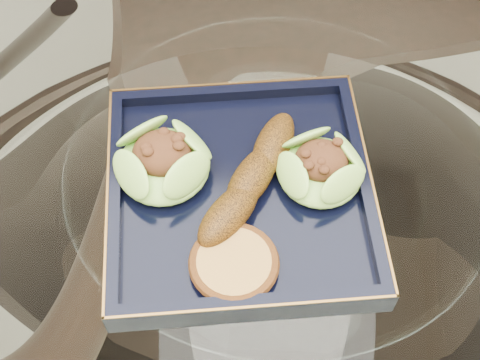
{
  "coord_description": "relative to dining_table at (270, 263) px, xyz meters",
  "views": [
    {
      "loc": [
        -0.02,
        -0.38,
        1.36
      ],
      "look_at": [
        -0.04,
        -0.01,
        0.8
      ],
      "focal_mm": 50.0,
      "sensor_mm": 36.0,
      "label": 1
    }
  ],
  "objects": [
    {
      "name": "lettuce_wrap_right",
      "position": [
        0.04,
        0.01,
        0.2
      ],
      "size": [
        0.1,
        0.1,
        0.03
      ],
      "primitive_type": "ellipsoid",
      "rotation": [
        0.0,
        0.0,
        0.13
      ],
      "color": "#74AC31",
      "rests_on": "navy_plate"
    },
    {
      "name": "navy_plate",
      "position": [
        -0.04,
        -0.01,
        0.17
      ],
      "size": [
        0.3,
        0.3,
        0.02
      ],
      "primitive_type": "cube",
      "rotation": [
        0.0,
        0.0,
        0.13
      ],
      "color": "black",
      "rests_on": "dining_table"
    },
    {
      "name": "lettuce_wrap_left",
      "position": [
        -0.12,
        0.01,
        0.2
      ],
      "size": [
        0.12,
        0.12,
        0.03
      ],
      "primitive_type": "ellipsoid",
      "rotation": [
        0.0,
        0.0,
        0.33
      ],
      "color": "#75AF32",
      "rests_on": "navy_plate"
    },
    {
      "name": "crumb_patty",
      "position": [
        -0.04,
        -0.1,
        0.19
      ],
      "size": [
        0.09,
        0.09,
        0.01
      ],
      "primitive_type": "cylinder",
      "rotation": [
        0.0,
        0.0,
        0.15
      ],
      "color": "#C58C41",
      "rests_on": "navy_plate"
    },
    {
      "name": "roasted_plantain",
      "position": [
        -0.03,
        -0.0,
        0.2
      ],
      "size": [
        0.11,
        0.17,
        0.03
      ],
      "primitive_type": "ellipsoid",
      "rotation": [
        0.0,
        0.0,
        1.11
      ],
      "color": "#5A3309",
      "rests_on": "navy_plate"
    },
    {
      "name": "dining_table",
      "position": [
        0.0,
        0.0,
        0.0
      ],
      "size": [
        1.13,
        1.13,
        0.77
      ],
      "color": "white",
      "rests_on": "ground"
    }
  ]
}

